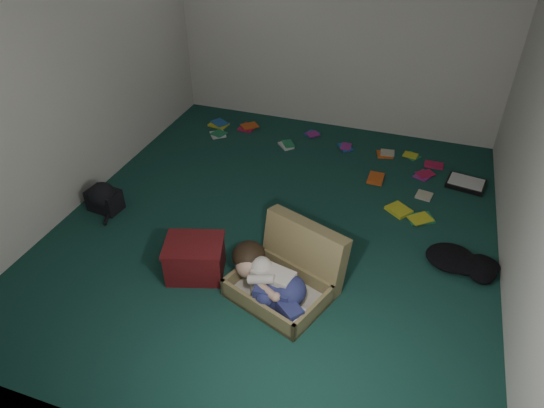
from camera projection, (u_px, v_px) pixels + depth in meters
The scene contains 11 objects.
floor at pixel (277, 225), 4.65m from camera, with size 4.50×4.50×0.00m, color #164038.
wall_back at pixel (339, 23), 5.61m from camera, with size 4.50×4.50×0.00m, color silver.
wall_front at pixel (120, 292), 2.16m from camera, with size 4.50×4.50×0.00m, color silver.
wall_left at pixel (70, 69), 4.41m from camera, with size 4.50×4.50×0.00m, color silver.
suitcase at pixel (289, 273), 3.88m from camera, with size 0.94×0.93×0.54m.
person at pixel (269, 279), 3.76m from camera, with size 0.72×0.58×0.34m.
maroon_bin at pixel (195, 258), 4.02m from camera, with size 0.57×0.50×0.33m.
backpack at pixel (104, 199), 4.79m from camera, with size 0.39×0.31×0.23m, color black, non-canonical shape.
clothing_pile at pixel (464, 265), 4.08m from camera, with size 0.47×0.39×0.15m, color black, non-canonical shape.
paper_tray at pixel (466, 183), 5.19m from camera, with size 0.43×0.35×0.05m.
book_scatter at pixel (344, 159), 5.63m from camera, with size 2.96×1.61×0.02m.
Camera 1 is at (1.14, -3.47, 2.88)m, focal length 32.00 mm.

